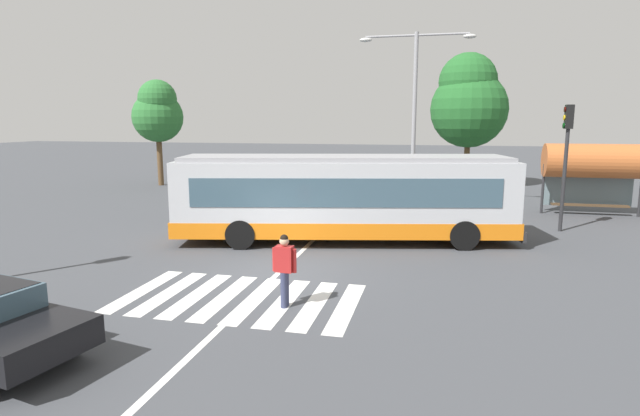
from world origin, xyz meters
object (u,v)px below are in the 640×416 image
at_px(city_transit_bus, 344,198).
at_px(bus_stop_shelter, 593,162).
at_px(twin_arm_street_lamp, 415,100).
at_px(background_tree_left, 158,112).
at_px(parked_car_charcoal, 437,186).
at_px(background_tree_right, 469,101).
at_px(parked_car_black, 294,181).
at_px(pedestrian_crossing_street, 284,266).
at_px(parked_car_teal, 342,183).
at_px(parked_car_white, 391,184).
at_px(traffic_light_far_corner, 566,148).

xyz_separation_m(city_transit_bus, bus_stop_shelter, (10.01, 7.69, 0.83)).
relative_size(twin_arm_street_lamp, background_tree_left, 1.21).
height_order(parked_car_charcoal, background_tree_right, background_tree_right).
height_order(parked_car_black, twin_arm_street_lamp, twin_arm_street_lamp).
distance_m(pedestrian_crossing_street, bus_stop_shelter, 17.71).
relative_size(parked_car_teal, parked_car_white, 1.01).
xyz_separation_m(parked_car_charcoal, background_tree_left, (-18.05, 2.56, 4.07)).
relative_size(parked_car_black, bus_stop_shelter, 1.08).
distance_m(pedestrian_crossing_street, traffic_light_far_corner, 13.33).
bearing_deg(parked_car_white, pedestrian_crossing_street, -92.64).
height_order(traffic_light_far_corner, background_tree_left, background_tree_left).
height_order(city_transit_bus, background_tree_right, background_tree_right).
height_order(city_transit_bus, parked_car_black, city_transit_bus).
bearing_deg(pedestrian_crossing_street, parked_car_charcoal, 79.07).
distance_m(pedestrian_crossing_street, parked_car_white, 17.62).
height_order(bus_stop_shelter, background_tree_right, background_tree_right).
bearing_deg(parked_car_teal, background_tree_right, 41.49).
bearing_deg(background_tree_right, traffic_light_far_corner, -77.23).
bearing_deg(bus_stop_shelter, parked_car_black, 167.76).
height_order(parked_car_black, parked_car_charcoal, same).
relative_size(city_transit_bus, parked_car_charcoal, 2.71).
height_order(traffic_light_far_corner, background_tree_right, background_tree_right).
distance_m(parked_car_teal, twin_arm_street_lamp, 6.87).
bearing_deg(parked_car_charcoal, city_transit_bus, -106.81).
xyz_separation_m(parked_car_white, background_tree_right, (4.27, 6.02, 4.73)).
distance_m(traffic_light_far_corner, bus_stop_shelter, 4.66).
bearing_deg(parked_car_white, background_tree_left, 171.96).
bearing_deg(bus_stop_shelter, pedestrian_crossing_street, -125.19).
bearing_deg(background_tree_left, parked_car_charcoal, -8.07).
bearing_deg(twin_arm_street_lamp, parked_car_black, 153.18).
bearing_deg(parked_car_teal, parked_car_black, 174.80).
distance_m(pedestrian_crossing_street, parked_car_teal, 17.53).
bearing_deg(traffic_light_far_corner, bus_stop_shelter, 62.94).
bearing_deg(background_tree_left, parked_car_black, -12.06).
xyz_separation_m(twin_arm_street_lamp, background_tree_left, (-16.86, 5.64, -0.40)).
xyz_separation_m(parked_car_teal, parked_car_charcoal, (5.26, -0.18, 0.00)).
distance_m(traffic_light_far_corner, background_tree_left, 24.73).
height_order(background_tree_left, background_tree_right, background_tree_right).
height_order(twin_arm_street_lamp, background_tree_right, background_tree_right).
distance_m(parked_car_teal, traffic_light_far_corner, 12.51).
height_order(parked_car_black, parked_car_teal, same).
bearing_deg(pedestrian_crossing_street, background_tree_left, 126.63).
relative_size(pedestrian_crossing_street, traffic_light_far_corner, 0.35).
bearing_deg(background_tree_right, pedestrian_crossing_street, -102.14).
bearing_deg(parked_car_teal, background_tree_left, 169.48).
xyz_separation_m(twin_arm_street_lamp, background_tree_right, (2.94, 9.46, 0.26)).
distance_m(parked_car_black, background_tree_right, 12.49).
relative_size(pedestrian_crossing_street, parked_car_white, 0.38).
bearing_deg(parked_car_teal, twin_arm_street_lamp, -38.78).
bearing_deg(background_tree_left, parked_car_teal, -10.52).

